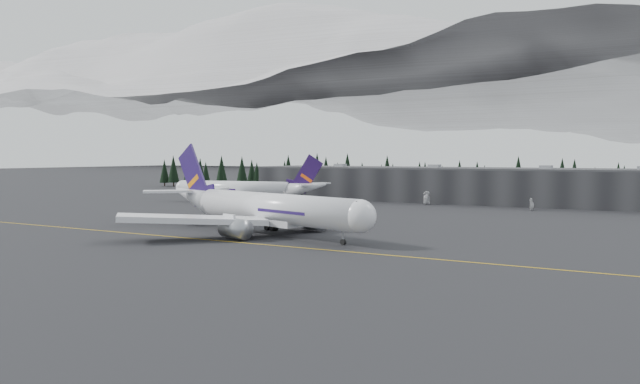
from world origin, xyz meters
The scene contains 9 objects.
ground centered at (0.00, 0.00, 0.00)m, with size 1400.00×1400.00×0.00m, color black.
taxiline centered at (0.00, -2.00, 0.01)m, with size 400.00×0.40×0.02m, color gold.
terminal centered at (0.00, 125.00, 6.30)m, with size 160.00×30.00×12.60m.
treeline centered at (0.00, 162.00, 7.50)m, with size 360.00×20.00×15.00m, color black.
mountain_ridge centered at (0.00, 1000.00, 0.00)m, with size 4400.00×900.00×420.00m, color white, non-canonical shape.
jet_main centered at (-11.41, 12.53, 5.67)m, with size 66.74×60.38×20.10m.
jet_parked centered at (-64.82, 81.42, 4.94)m, with size 59.18×54.19×17.52m.
gse_vehicle_a centered at (-6.38, 106.80, 0.64)m, with size 2.13×4.63×1.29m, color silver.
gse_vehicle_b centered at (30.23, 100.20, 0.67)m, with size 1.59×3.96×1.35m, color silver.
Camera 1 is at (68.04, -100.03, 17.14)m, focal length 35.00 mm.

